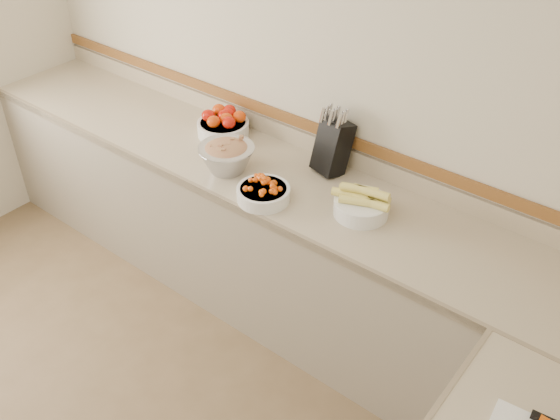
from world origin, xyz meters
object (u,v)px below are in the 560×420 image
Objects in this scene: cherry_tomato_bowl at (264,191)px; rhubarb_bowl at (227,156)px; knife_block at (333,145)px; tomato_bowl at (223,124)px; corn_bowl at (362,204)px.

rhubarb_bowl is at bearing 164.35° from cherry_tomato_bowl.
tomato_bowl is at bearing -174.50° from knife_block.
corn_bowl reaches higher than cherry_tomato_bowl.
rhubarb_bowl is (0.27, -0.27, 0.02)m from tomato_bowl.
knife_block is 0.70m from tomato_bowl.
corn_bowl is (1.02, -0.16, -0.01)m from tomato_bowl.
rhubarb_bowl reaches higher than tomato_bowl.
knife_block is 1.24× the size of tomato_bowl.
knife_block is 0.41m from corn_bowl.
rhubarb_bowl is at bearing -141.89° from knife_block.
tomato_bowl reaches higher than cherry_tomato_bowl.
knife_block reaches higher than corn_bowl.
tomato_bowl is 1.04m from corn_bowl.
cherry_tomato_bowl is 0.90× the size of corn_bowl.
corn_bowl is (0.43, 0.19, 0.01)m from cherry_tomato_bowl.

